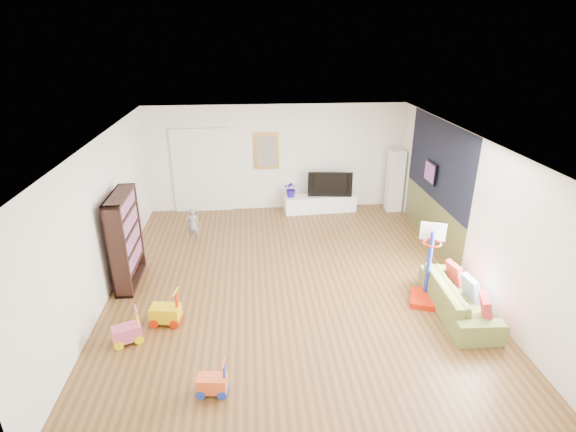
{
  "coord_description": "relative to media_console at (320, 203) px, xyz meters",
  "views": [
    {
      "loc": [
        -0.68,
        -7.33,
        4.4
      ],
      "look_at": [
        0.0,
        0.4,
        1.15
      ],
      "focal_mm": 28.0,
      "sensor_mm": 36.0,
      "label": 1
    }
  ],
  "objects": [
    {
      "name": "floor",
      "position": [
        -1.09,
        -3.41,
        -0.21
      ],
      "size": [
        6.5,
        7.5,
        0.0
      ],
      "primitive_type": "cube",
      "color": "brown",
      "rests_on": "ground"
    },
    {
      "name": "ceiling",
      "position": [
        -1.09,
        -3.41,
        2.49
      ],
      "size": [
        6.5,
        7.5,
        0.0
      ],
      "primitive_type": "cube",
      "color": "white",
      "rests_on": "ground"
    },
    {
      "name": "wall_back",
      "position": [
        -1.09,
        0.34,
        1.14
      ],
      "size": [
        6.5,
        0.0,
        2.7
      ],
      "primitive_type": "cube",
      "color": "silver",
      "rests_on": "ground"
    },
    {
      "name": "wall_front",
      "position": [
        -1.09,
        -7.16,
        1.14
      ],
      "size": [
        6.5,
        0.0,
        2.7
      ],
      "primitive_type": "cube",
      "color": "silver",
      "rests_on": "ground"
    },
    {
      "name": "wall_left",
      "position": [
        -4.34,
        -3.41,
        1.14
      ],
      "size": [
        0.0,
        7.5,
        2.7
      ],
      "primitive_type": "cube",
      "color": "silver",
      "rests_on": "ground"
    },
    {
      "name": "wall_right",
      "position": [
        2.16,
        -3.41,
        1.14
      ],
      "size": [
        0.0,
        7.5,
        2.7
      ],
      "primitive_type": "cube",
      "color": "silver",
      "rests_on": "ground"
    },
    {
      "name": "navy_accent",
      "position": [
        2.14,
        -2.01,
        1.64
      ],
      "size": [
        0.01,
        3.2,
        1.7
      ],
      "primitive_type": "cube",
      "color": "black",
      "rests_on": "wall_right"
    },
    {
      "name": "olive_wainscot",
      "position": [
        2.14,
        -2.01,
        0.29
      ],
      "size": [
        0.01,
        3.2,
        1.0
      ],
      "primitive_type": "cube",
      "color": "brown",
      "rests_on": "wall_right"
    },
    {
      "name": "doorway",
      "position": [
        -2.99,
        0.3,
        0.84
      ],
      "size": [
        1.45,
        0.06,
        2.1
      ],
      "primitive_type": "cube",
      "color": "white",
      "rests_on": "ground"
    },
    {
      "name": "painting_back",
      "position": [
        -1.34,
        0.3,
        1.34
      ],
      "size": [
        0.62,
        0.06,
        0.92
      ],
      "primitive_type": "cube",
      "color": "gold",
      "rests_on": "wall_back"
    },
    {
      "name": "artwork_right",
      "position": [
        2.08,
        -1.81,
        1.34
      ],
      "size": [
        0.04,
        0.56,
        0.46
      ],
      "primitive_type": "cube",
      "color": "#7F3F8C",
      "rests_on": "wall_right"
    },
    {
      "name": "media_console",
      "position": [
        0.0,
        0.0,
        0.0
      ],
      "size": [
        1.86,
        0.59,
        0.43
      ],
      "primitive_type": "cube",
      "rotation": [
        0.0,
        0.0,
        0.07
      ],
      "color": "white",
      "rests_on": "ground"
    },
    {
      "name": "tall_cabinet",
      "position": [
        1.91,
        -0.07,
        0.59
      ],
      "size": [
        0.39,
        0.39,
        1.6
      ],
      "primitive_type": "cube",
      "rotation": [
        0.0,
        0.0,
        -0.03
      ],
      "color": "white",
      "rests_on": "ground"
    },
    {
      "name": "bookshelf",
      "position": [
        -4.06,
        -3.19,
        0.66
      ],
      "size": [
        0.32,
        1.2,
        1.74
      ],
      "primitive_type": "cube",
      "rotation": [
        0.0,
        0.0,
        0.01
      ],
      "color": "black",
      "rests_on": "ground"
    },
    {
      "name": "sofa",
      "position": [
        1.61,
        -4.68,
        0.06
      ],
      "size": [
        0.82,
        1.92,
        0.55
      ],
      "primitive_type": "imported",
      "rotation": [
        0.0,
        0.0,
        1.53
      ],
      "color": "olive",
      "rests_on": "ground"
    },
    {
      "name": "basketball_hoop",
      "position": [
        1.18,
        -4.33,
        0.49
      ],
      "size": [
        0.66,
        0.73,
        1.41
      ],
      "primitive_type": "cube",
      "rotation": [
        0.0,
        0.0,
        -0.36
      ],
      "color": "red",
      "rests_on": "ground"
    },
    {
      "name": "ride_on_yellow",
      "position": [
        -3.2,
        -4.58,
        0.09
      ],
      "size": [
        0.49,
        0.34,
        0.61
      ],
      "primitive_type": "cube",
      "rotation": [
        0.0,
        0.0,
        -0.14
      ],
      "color": "#DDBC09",
      "rests_on": "ground"
    },
    {
      "name": "ride_on_orange",
      "position": [
        -2.35,
        -6.16,
        0.04
      ],
      "size": [
        0.4,
        0.28,
        0.51
      ],
      "primitive_type": "cube",
      "rotation": [
        0.0,
        0.0,
        -0.12
      ],
      "color": "#ED5825",
      "rests_on": "ground"
    },
    {
      "name": "ride_on_pink",
      "position": [
        -3.7,
        -5.01,
        0.06
      ],
      "size": [
        0.48,
        0.39,
        0.55
      ],
      "primitive_type": "cube",
      "rotation": [
        0.0,
        0.0,
        0.39
      ],
      "color": "#CA5172",
      "rests_on": "ground"
    },
    {
      "name": "child",
      "position": [
        -3.07,
        -1.52,
        0.18
      ],
      "size": [
        0.3,
        0.2,
        0.78
      ],
      "primitive_type": "imported",
      "rotation": [
        0.0,
        0.0,
        3.2
      ],
      "color": "slate",
      "rests_on": "ground"
    },
    {
      "name": "tv",
      "position": [
        0.24,
        0.01,
        0.54
      ],
      "size": [
        1.13,
        0.28,
        0.65
      ],
      "primitive_type": "imported",
      "rotation": [
        0.0,
        0.0,
        -0.12
      ],
      "color": "black",
      "rests_on": "media_console"
    },
    {
      "name": "vase_plant",
      "position": [
        -0.74,
        -0.03,
        0.43
      ],
      "size": [
        0.42,
        0.38,
        0.43
      ],
      "primitive_type": "imported",
      "rotation": [
        0.0,
        0.0,
        -0.14
      ],
      "color": "#1E109C",
      "rests_on": "media_console"
    },
    {
      "name": "pillow_left",
      "position": [
        1.76,
        -5.23,
        0.22
      ],
      "size": [
        0.22,
        0.43,
        0.41
      ],
      "primitive_type": "cube",
      "rotation": [
        0.0,
        0.0,
        -0.29
      ],
      "color": "#BA2731",
      "rests_on": "sofa"
    },
    {
      "name": "pillow_center",
      "position": [
        1.8,
        -4.64,
        0.22
      ],
      "size": [
        0.14,
        0.4,
        0.39
      ],
      "primitive_type": "cube",
      "rotation": [
        0.0,
        0.0,
        0.1
      ],
      "color": "silver",
      "rests_on": "sofa"
    },
    {
      "name": "pillow_right",
      "position": [
        1.75,
        -4.14,
        0.22
      ],
      "size": [
        0.16,
        0.38,
        0.37
      ],
      "primitive_type": "cube",
      "rotation": [
        0.0,
        0.0,
        0.19
      ],
      "color": "red",
      "rests_on": "sofa"
    }
  ]
}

